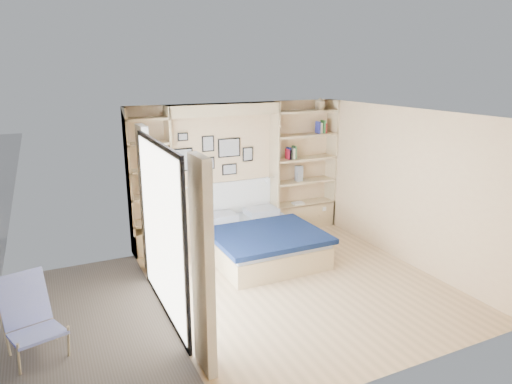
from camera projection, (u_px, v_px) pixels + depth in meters
name	position (u px, v px, depth m)	size (l,w,h in m)	color
ground	(296.00, 282.00, 6.79)	(4.50, 4.50, 0.00)	tan
room_shell	(232.00, 192.00, 7.68)	(4.50, 4.50, 4.50)	#DAB984
bed	(258.00, 240.00, 7.72)	(1.75, 2.15, 1.07)	tan
photo_gallery	(214.00, 154.00, 8.12)	(1.48, 0.02, 0.82)	black
reading_lamps	(227.00, 183.00, 8.12)	(1.92, 0.12, 0.15)	silver
shelf_decor	(291.00, 146.00, 8.59)	(3.53, 0.23, 2.03)	#A9122C
deck	(29.00, 343.00, 5.30)	(3.20, 4.00, 0.05)	brown
deck_chair	(31.00, 317.00, 5.05)	(0.72, 0.98, 0.88)	tan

